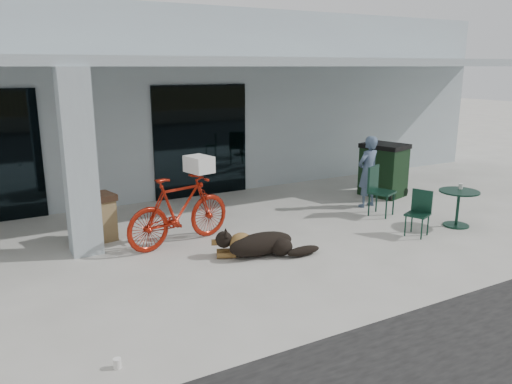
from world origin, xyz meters
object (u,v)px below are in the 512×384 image
dog (261,243)px  trash_receptacle (100,217)px  cafe_chair_far_a (382,191)px  person (368,172)px  bicycle (180,210)px  cafe_table_far (458,208)px  cafe_chair_far_b (418,214)px  wheeled_bin (383,170)px

dog → trash_receptacle: size_ratio=1.57×
dog → cafe_chair_far_a: cafe_chair_far_a is taller
dog → person: size_ratio=0.85×
bicycle → cafe_table_far: bearing=-120.9°
bicycle → cafe_chair_far_b: bicycle is taller
cafe_table_far → wheeled_bin: (0.42, 2.59, 0.28)m
cafe_table_far → cafe_chair_far_b: 1.16m
cafe_table_far → cafe_chair_far_a: (-0.82, 1.29, 0.17)m
cafe_table_far → cafe_chair_far_b: (-1.16, -0.04, 0.07)m
cafe_chair_far_a → bicycle: bearing=150.5°
cafe_chair_far_b → person: (0.54, 2.03, 0.38)m
bicycle → person: (4.61, 0.30, 0.18)m
cafe_chair_far_b → person: size_ratio=0.53×
dog → cafe_chair_far_a: size_ratio=1.29×
cafe_chair_far_a → person: size_ratio=0.65×
bicycle → dog: bicycle is taller
cafe_table_far → dog: bearing=173.3°
cafe_chair_far_b → trash_receptacle: size_ratio=0.98×
dog → cafe_chair_far_a: bearing=36.9°
cafe_table_far → bicycle: bearing=162.0°
cafe_chair_far_b → trash_receptacle: 5.90m
cafe_table_far → person: 2.13m
person → trash_receptacle: 5.87m
person → trash_receptacle: bearing=-15.0°
cafe_table_far → cafe_chair_far_b: size_ratio=0.90×
bicycle → trash_receptacle: 1.52m
cafe_table_far → person: bearing=107.1°
cafe_chair_far_b → person: person is taller
wheeled_bin → person: bearing=-166.3°
dog → wheeled_bin: wheeled_bin is taller
trash_receptacle → wheeled_bin: wheeled_bin is taller
cafe_chair_far_a → cafe_chair_far_b: size_ratio=1.23×
cafe_table_far → cafe_chair_far_b: bearing=-178.1°
cafe_chair_far_a → cafe_chair_far_b: 1.38m
person → cafe_table_far: bearing=98.0°
cafe_chair_far_a → cafe_chair_far_b: bearing=-128.6°
cafe_chair_far_a → wheeled_bin: wheeled_bin is taller
cafe_chair_far_b → cafe_chair_far_a: bearing=143.3°
cafe_table_far → cafe_chair_far_b: cafe_chair_far_b is taller
cafe_chair_far_b → person: bearing=142.7°
bicycle → cafe_chair_far_a: bearing=-108.2°
cafe_chair_far_b → trash_receptacle: (-5.28, 2.63, 0.01)m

